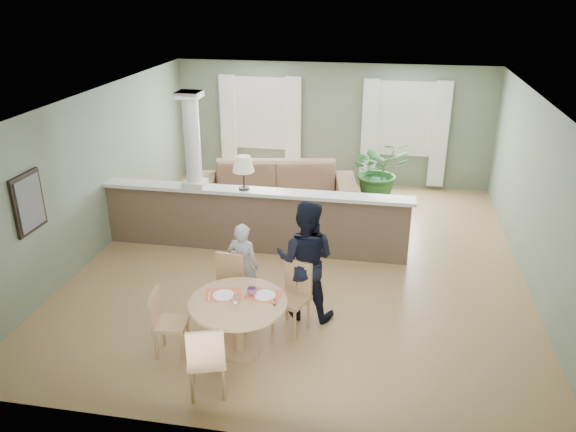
% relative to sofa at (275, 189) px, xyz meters
% --- Properties ---
extents(ground, '(8.00, 8.00, 0.00)m').
position_rel_sofa_xyz_m(ground, '(0.90, -2.05, -0.47)').
color(ground, tan).
rests_on(ground, ground).
extents(room_shell, '(7.02, 8.02, 2.71)m').
position_rel_sofa_xyz_m(room_shell, '(0.87, -1.42, 1.34)').
color(room_shell, gray).
rests_on(room_shell, ground).
extents(pony_wall, '(5.32, 0.38, 2.70)m').
position_rel_sofa_xyz_m(pony_wall, '(-0.08, -1.85, 0.24)').
color(pony_wall, brown).
rests_on(pony_wall, ground).
extents(sofa, '(3.38, 1.78, 0.94)m').
position_rel_sofa_xyz_m(sofa, '(0.00, 0.00, 0.00)').
color(sofa, '#845E48').
rests_on(sofa, ground).
extents(houseplant, '(1.54, 1.46, 1.34)m').
position_rel_sofa_xyz_m(houseplant, '(2.02, 0.93, 0.20)').
color(houseplant, '#286127').
rests_on(houseplant, ground).
extents(dining_table, '(1.21, 1.21, 0.83)m').
position_rel_sofa_xyz_m(dining_table, '(0.49, -4.69, 0.11)').
color(dining_table, tan).
rests_on(dining_table, ground).
extents(chair_far_boy, '(0.45, 0.45, 0.92)m').
position_rel_sofa_xyz_m(chair_far_boy, '(0.14, -3.96, 0.04)').
color(chair_far_boy, tan).
rests_on(chair_far_boy, ground).
extents(chair_far_man, '(0.56, 0.56, 0.95)m').
position_rel_sofa_xyz_m(chair_far_man, '(1.06, -4.03, 0.05)').
color(chair_far_man, tan).
rests_on(chair_far_man, ground).
extents(chair_near, '(0.53, 0.53, 0.93)m').
position_rel_sofa_xyz_m(chair_near, '(0.35, -5.56, 0.05)').
color(chair_near, tan).
rests_on(chair_near, ground).
extents(chair_side, '(0.43, 0.43, 0.86)m').
position_rel_sofa_xyz_m(chair_side, '(-0.40, -4.87, 0.01)').
color(chair_side, tan).
rests_on(chair_side, ground).
extents(child_person, '(0.50, 0.37, 1.27)m').
position_rel_sofa_xyz_m(child_person, '(0.27, -3.61, 0.16)').
color(child_person, '#AAAAAF').
rests_on(child_person, ground).
extents(man_person, '(0.87, 0.71, 1.69)m').
position_rel_sofa_xyz_m(man_person, '(1.17, -3.70, 0.38)').
color(man_person, black).
rests_on(man_person, ground).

